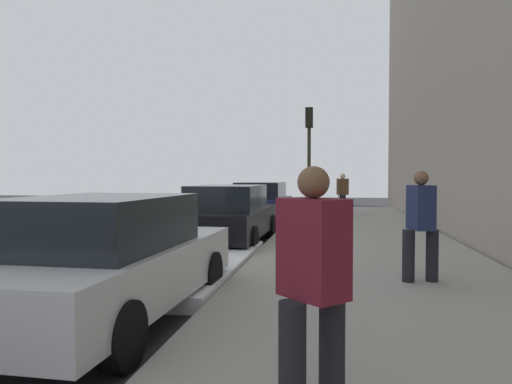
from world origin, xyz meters
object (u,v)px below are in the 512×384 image
pedestrian_burgundy_coat (313,282)px  pedestrian_brown_coat (343,192)px  parked_car_white (108,259)px  pedestrian_navy_coat (421,223)px  traffic_light_pole (309,144)px  parked_car_navy (262,202)px  parked_car_black (229,215)px  rolling_suitcase (338,208)px

pedestrian_burgundy_coat → pedestrian_brown_coat: 17.42m
parked_car_white → pedestrian_navy_coat: size_ratio=2.71×
traffic_light_pole → pedestrian_navy_coat: bearing=-167.4°
parked_car_navy → pedestrian_navy_coat: bearing=-159.3°
parked_car_black → parked_car_navy: 5.97m
parked_car_white → pedestrian_burgundy_coat: pedestrian_burgundy_coat is taller
pedestrian_brown_coat → traffic_light_pole: (-3.62, 1.25, 1.81)m
parked_car_black → pedestrian_navy_coat: (-4.44, -3.91, 0.28)m
pedestrian_burgundy_coat → rolling_suitcase: 17.04m
parked_car_black → parked_car_navy: (5.97, 0.03, -0.00)m
traffic_light_pole → rolling_suitcase: size_ratio=4.45×
parked_car_black → parked_car_navy: size_ratio=1.00×
parked_car_navy → pedestrian_navy_coat: size_ratio=2.85×
pedestrian_burgundy_coat → parked_car_navy: bearing=9.6°
pedestrian_brown_coat → pedestrian_navy_coat: pedestrian_brown_coat is taller
parked_car_black → rolling_suitcase: 8.77m
pedestrian_navy_coat → parked_car_navy: bearing=20.7°
pedestrian_navy_coat → rolling_suitcase: size_ratio=1.87×
pedestrian_navy_coat → traffic_light_pole: traffic_light_pole is taller
parked_car_navy → pedestrian_brown_coat: bearing=-48.8°
parked_car_black → traffic_light_pole: traffic_light_pole is taller
pedestrian_burgundy_coat → pedestrian_navy_coat: size_ratio=0.99×
parked_car_white → pedestrian_navy_coat: pedestrian_navy_coat is taller
parked_car_white → pedestrian_burgundy_coat: size_ratio=2.73×
parked_car_black → pedestrian_navy_coat: bearing=-138.7°
pedestrian_brown_coat → traffic_light_pole: traffic_light_pole is taller
pedestrian_brown_coat → rolling_suitcase: pedestrian_brown_coat is taller
parked_car_navy → pedestrian_burgundy_coat: bearing=-170.4°
pedestrian_burgundy_coat → pedestrian_navy_coat: (4.30, -1.45, 0.01)m
parked_car_navy → parked_car_black: bearing=-179.7°
parked_car_white → parked_car_black: (6.60, -0.06, 0.00)m
parked_car_white → pedestrian_burgundy_coat: 3.32m
pedestrian_brown_coat → parked_car_black: bearing=160.7°
parked_car_navy → traffic_light_pole: 2.94m
pedestrian_navy_coat → rolling_suitcase: bearing=4.7°
parked_car_white → traffic_light_pole: bearing=-9.0°
parked_car_navy → rolling_suitcase: bearing=-51.4°
parked_car_navy → pedestrian_burgundy_coat: size_ratio=2.87×
parked_car_black → pedestrian_brown_coat: (8.66, -3.03, 0.30)m
parked_car_black → pedestrian_brown_coat: 9.18m
parked_car_navy → pedestrian_navy_coat: (-10.41, -3.94, 0.28)m
parked_car_navy → traffic_light_pole: bearing=-117.2°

